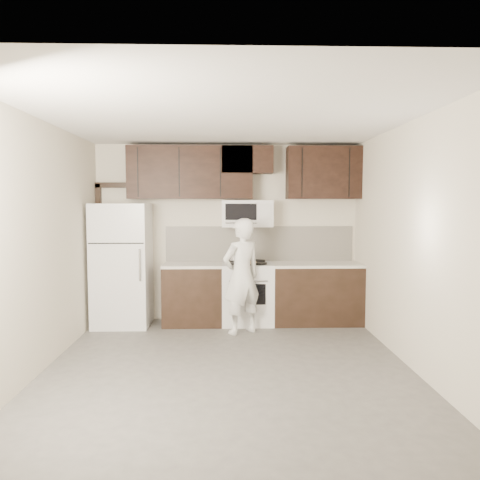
{
  "coord_description": "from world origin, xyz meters",
  "views": [
    {
      "loc": [
        -0.02,
        -4.98,
        1.8
      ],
      "look_at": [
        0.16,
        0.9,
        1.34
      ],
      "focal_mm": 35.0,
      "sensor_mm": 36.0,
      "label": 1
    }
  ],
  "objects_px": {
    "microwave": "(247,214)",
    "person": "(242,276)",
    "refrigerator": "(122,265)",
    "stove": "(247,293)"
  },
  "relations": [
    {
      "from": "microwave",
      "to": "person",
      "type": "distance_m",
      "value": 1.07
    },
    {
      "from": "refrigerator",
      "to": "person",
      "type": "relative_size",
      "value": 1.12
    },
    {
      "from": "microwave",
      "to": "refrigerator",
      "type": "xyz_separation_m",
      "value": [
        -1.85,
        -0.17,
        -0.75
      ]
    },
    {
      "from": "microwave",
      "to": "person",
      "type": "xyz_separation_m",
      "value": [
        -0.1,
        -0.65,
        -0.85
      ]
    },
    {
      "from": "microwave",
      "to": "refrigerator",
      "type": "bearing_deg",
      "value": -174.85
    },
    {
      "from": "microwave",
      "to": "person",
      "type": "bearing_deg",
      "value": -99.18
    },
    {
      "from": "refrigerator",
      "to": "person",
      "type": "distance_m",
      "value": 1.81
    },
    {
      "from": "stove",
      "to": "microwave",
      "type": "bearing_deg",
      "value": 90.1
    },
    {
      "from": "microwave",
      "to": "person",
      "type": "relative_size",
      "value": 0.47
    },
    {
      "from": "stove",
      "to": "person",
      "type": "relative_size",
      "value": 0.59
    }
  ]
}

